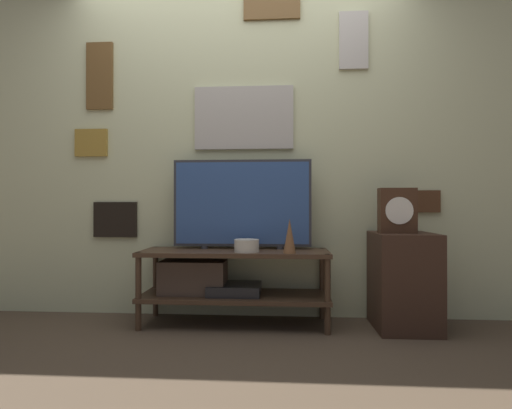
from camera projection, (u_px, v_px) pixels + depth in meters
ground_plane at (230, 336)px, 2.53m from camera, size 12.00×12.00×0.00m
wall_back at (239, 137)px, 3.04m from camera, size 6.40×0.08×2.70m
media_console at (220, 277)px, 2.78m from camera, size 1.30×0.42×0.52m
television at (242, 203)px, 2.87m from camera, size 0.99×0.05×0.64m
vase_wide_bowl at (247, 246)px, 2.67m from camera, size 0.17×0.17×0.09m
vase_slim_bronze at (290, 236)px, 2.60m from camera, size 0.08×0.08×0.23m
side_table at (403, 281)px, 2.68m from camera, size 0.39×0.45×0.64m
mantel_clock at (397, 211)px, 2.67m from camera, size 0.24×0.11×0.30m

